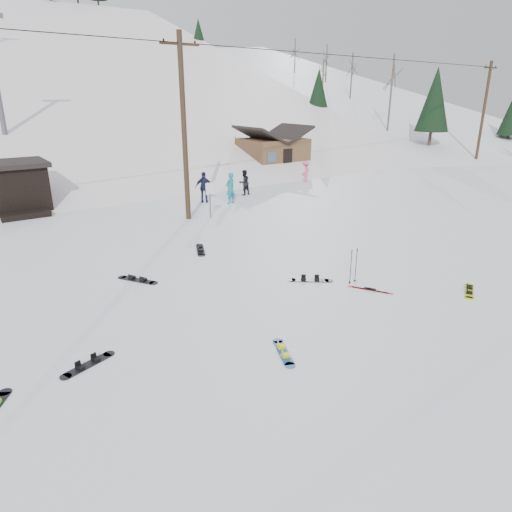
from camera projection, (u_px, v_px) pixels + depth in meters
ground at (361, 341)px, 12.11m from camera, size 200.00×200.00×0.00m
ski_slope at (34, 244)px, 58.67m from camera, size 60.00×85.24×65.97m
ridge_right at (289, 205)px, 74.91m from camera, size 45.66×93.98×54.59m
treeline_right at (316, 141)px, 63.95m from camera, size 20.00×60.00×10.00m
utility_pole at (184, 127)px, 22.44m from camera, size 2.00×0.26×9.00m
utility_pole_right at (484, 111)px, 41.97m from camera, size 2.00×0.26×9.00m
trail_sign at (210, 194)px, 23.85m from camera, size 0.50×0.09×1.85m
lift_hut at (16, 187)px, 25.16m from camera, size 3.40×4.10×2.75m
cabin at (273, 153)px, 38.24m from camera, size 5.39×4.40×3.77m
hero_snowboard at (284, 352)px, 11.56m from camera, size 0.72×1.35×0.10m
hero_skis at (370, 290)px, 15.26m from camera, size 0.81×1.38×0.08m
ski_poles at (353, 266)px, 15.65m from camera, size 0.34×0.09×1.24m
board_scatter_a at (88, 364)px, 11.04m from camera, size 1.42×0.68×0.10m
board_scatter_b at (138, 280)px, 16.06m from camera, size 1.01×1.44×0.12m
board_scatter_d at (310, 280)px, 16.04m from camera, size 1.32×1.09×0.11m
board_scatter_e at (469, 291)px, 15.14m from camera, size 1.27×0.87×0.10m
board_scatter_f at (200, 250)px, 19.16m from camera, size 0.86×1.53×0.12m
skier_teal at (230, 188)px, 27.06m from camera, size 0.77×0.62×1.83m
skier_dark at (244, 183)px, 29.38m from camera, size 0.84×0.69×1.62m
skier_pink at (305, 171)px, 33.79m from camera, size 1.15×0.98×1.54m
skier_navy at (204, 187)px, 27.27m from camera, size 1.15×0.98×1.85m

